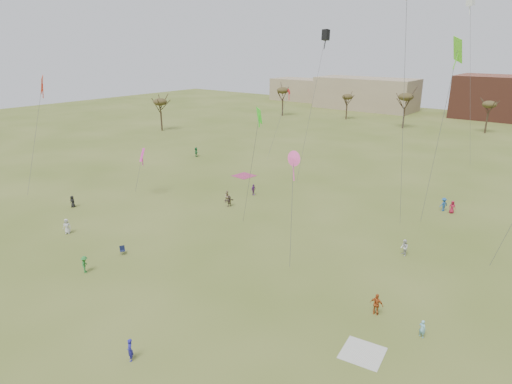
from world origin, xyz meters
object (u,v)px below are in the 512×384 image
Objects in this scene: flyer_near_right at (130,350)px; flyer_near_center at (85,264)px; spectator_fore_a at (377,304)px; camp_chair_left at (123,252)px; flyer_near_left at (67,226)px.

flyer_near_center is at bearing -171.47° from flyer_near_right.
flyer_near_right is at bearing -157.87° from flyer_near_center.
flyer_near_right is 18.81m from spectator_fore_a.
spectator_fore_a is (24.32, 10.45, 0.09)m from flyer_near_center.
flyer_near_right is at bearing -93.92° from camp_chair_left.
flyer_near_center is 1.90× the size of camp_chair_left.
flyer_near_right is (23.13, -8.61, -0.06)m from flyer_near_left.
flyer_near_left is at bearing 124.25° from camp_chair_left.
flyer_near_right is (13.40, -4.87, -0.01)m from flyer_near_center.
flyer_near_center is 0.90× the size of spectator_fore_a.
spectator_fore_a reaches higher than flyer_near_left.
flyer_near_left is 0.96× the size of spectator_fore_a.
flyer_near_left reaches higher than camp_chair_left.
flyer_near_right is at bearing 52.72° from spectator_fore_a.
spectator_fore_a is (34.05, 6.70, 0.04)m from flyer_near_left.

